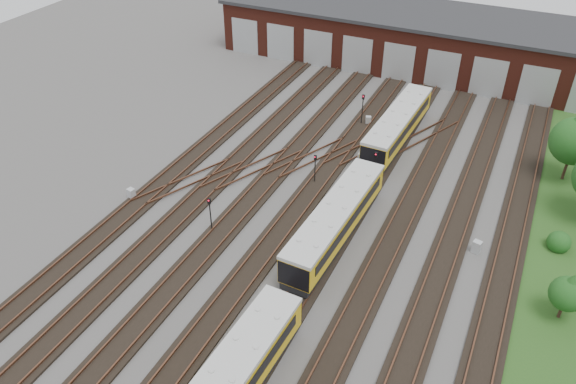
% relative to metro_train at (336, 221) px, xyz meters
% --- Properties ---
extents(ground, '(120.00, 120.00, 0.00)m').
position_rel_metro_train_xyz_m(ground, '(-2.00, -4.32, -1.76)').
color(ground, '#4A4845').
rests_on(ground, ground).
extents(track_network, '(30.40, 70.00, 0.33)m').
position_rel_metro_train_xyz_m(track_network, '(-2.17, -3.73, -1.65)').
color(track_network, black).
rests_on(track_network, ground).
extents(maintenance_shed, '(51.00, 12.50, 6.35)m').
position_rel_metro_train_xyz_m(maintenance_shed, '(-2.01, 35.65, 1.45)').
color(maintenance_shed, '#582016').
rests_on(maintenance_shed, ground).
extents(metro_train, '(2.99, 45.58, 2.79)m').
position_rel_metro_train_xyz_m(metro_train, '(0.00, 0.00, 0.00)').
color(metro_train, black).
rests_on(metro_train, ground).
extents(signal_mast_0, '(0.26, 0.25, 3.08)m').
position_rel_metro_train_xyz_m(signal_mast_0, '(-8.83, -3.12, 0.21)').
color(signal_mast_0, black).
rests_on(signal_mast_0, ground).
extents(signal_mast_1, '(0.23, 0.21, 2.78)m').
position_rel_metro_train_xyz_m(signal_mast_1, '(-4.30, 6.22, 0.01)').
color(signal_mast_1, black).
rests_on(signal_mast_1, ground).
extents(signal_mast_2, '(0.25, 0.23, 3.28)m').
position_rel_metro_train_xyz_m(signal_mast_2, '(-4.17, 17.87, 0.32)').
color(signal_mast_2, black).
rests_on(signal_mast_2, ground).
extents(signal_mast_3, '(0.25, 0.24, 3.26)m').
position_rel_metro_train_xyz_m(signal_mast_3, '(0.33, 8.08, 0.31)').
color(signal_mast_3, black).
rests_on(signal_mast_3, ground).
extents(relay_cabinet_0, '(0.67, 0.60, 0.96)m').
position_rel_metro_train_xyz_m(relay_cabinet_0, '(-17.00, -2.36, -1.28)').
color(relay_cabinet_0, '#B0B3B6').
rests_on(relay_cabinet_0, ground).
extents(relay_cabinet_1, '(0.65, 0.61, 0.88)m').
position_rel_metro_train_xyz_m(relay_cabinet_1, '(-3.55, 18.20, -1.32)').
color(relay_cabinet_1, '#B0B3B6').
rests_on(relay_cabinet_1, ground).
extents(relay_cabinet_2, '(0.63, 0.54, 1.01)m').
position_rel_metro_train_xyz_m(relay_cabinet_2, '(-1.75, 10.95, -1.25)').
color(relay_cabinet_2, '#B0B3B6').
rests_on(relay_cabinet_2, ground).
extents(relay_cabinet_3, '(0.70, 0.64, 0.95)m').
position_rel_metro_train_xyz_m(relay_cabinet_3, '(0.12, 10.65, -1.28)').
color(relay_cabinet_3, '#B0B3B6').
rests_on(relay_cabinet_3, ground).
extents(relay_cabinet_4, '(0.70, 0.63, 0.99)m').
position_rel_metro_train_xyz_m(relay_cabinet_4, '(9.84, 3.07, -1.26)').
color(relay_cabinet_4, '#B0B3B6').
rests_on(relay_cabinet_4, ground).
extents(tree_0, '(4.04, 4.04, 6.70)m').
position_rel_metro_train_xyz_m(tree_0, '(14.88, 15.96, 2.55)').
color(tree_0, '#331F17').
rests_on(tree_0, ground).
extents(tree_3, '(2.24, 2.24, 3.72)m').
position_rel_metro_train_xyz_m(tree_3, '(15.76, -1.06, 0.63)').
color(tree_3, '#331F17').
rests_on(tree_3, ground).
extents(bush_0, '(1.50, 1.50, 1.50)m').
position_rel_metro_train_xyz_m(bush_0, '(16.38, 0.71, -1.01)').
color(bush_0, '#164213').
rests_on(bush_0, ground).
extents(bush_1, '(1.68, 1.68, 1.68)m').
position_rel_metro_train_xyz_m(bush_1, '(15.17, 6.05, -0.92)').
color(bush_1, '#164213').
rests_on(bush_1, ground).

